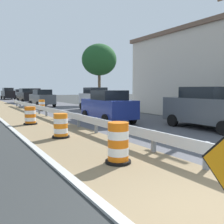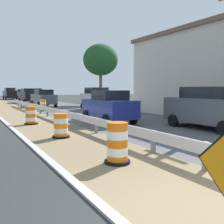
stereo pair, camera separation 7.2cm
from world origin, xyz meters
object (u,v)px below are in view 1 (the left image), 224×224
car_lead_far_lane (8,94)px  car_distant_b (108,106)px  car_trailing_near_lane (96,99)px  traffic_barrel_mid (30,116)px  traffic_barrel_nearest (118,145)px  car_mid_far_lane (208,108)px  traffic_barrel_close (61,127)px  car_lead_near_lane (42,98)px  traffic_barrel_far (42,106)px  car_distant_a (19,94)px  car_distant_c (35,95)px  car_trailing_far_lane (26,96)px

car_lead_far_lane → car_distant_b: 38.82m
car_lead_far_lane → car_trailing_near_lane: bearing=-174.8°
traffic_barrel_mid → traffic_barrel_nearest: bearing=-87.7°
traffic_barrel_mid → car_distant_b: size_ratio=0.23×
traffic_barrel_nearest → car_distant_b: bearing=62.4°
car_distant_b → traffic_barrel_mid: bearing=75.2°
car_distant_b → car_mid_far_lane: bearing=-146.3°
traffic_barrel_mid → car_distant_b: (4.32, -1.27, 0.51)m
car_trailing_near_lane → car_lead_far_lane: (-3.53, 30.65, 0.05)m
traffic_barrel_close → car_lead_near_lane: car_lead_near_lane is taller
traffic_barrel_far → car_lead_near_lane: size_ratio=0.23×
car_trailing_near_lane → car_mid_far_lane: size_ratio=0.91×
traffic_barrel_nearest → traffic_barrel_mid: (-0.36, 8.86, -0.05)m
traffic_barrel_far → car_trailing_near_lane: car_trailing_near_lane is taller
car_distant_a → car_trailing_near_lane: bearing=1.5°
car_distant_a → car_distant_c: bearing=1.2°
car_lead_near_lane → car_trailing_far_lane: (0.02, 8.82, 0.07)m
traffic_barrel_close → car_distant_b: (4.12, 3.36, 0.51)m
car_trailing_far_lane → car_distant_c: size_ratio=1.06×
car_lead_far_lane → car_distant_b: size_ratio=1.12×
car_lead_far_lane → car_trailing_far_lane: (0.47, -14.27, -0.07)m
car_lead_far_lane → car_distant_b: car_lead_far_lane is taller
car_lead_far_lane → car_distant_c: (3.16, -7.94, -0.06)m
car_distant_a → traffic_barrel_nearest: bearing=-6.7°
traffic_barrel_nearest → car_distant_b: (3.96, 7.58, 0.46)m
traffic_barrel_far → car_mid_far_lane: car_mid_far_lane is taller
traffic_barrel_mid → car_trailing_far_lane: size_ratio=0.21×
traffic_barrel_close → car_distant_c: bearing=78.4°
traffic_barrel_nearest → car_mid_far_lane: bearing=21.5°
traffic_barrel_far → car_distant_b: bearing=-81.6°
traffic_barrel_close → car_mid_far_lane: 7.32m
traffic_barrel_nearest → car_distant_b: 8.57m
car_mid_far_lane → car_trailing_near_lane: bearing=178.4°
car_distant_a → car_lead_far_lane: bearing=-29.3°
traffic_barrel_nearest → car_trailing_near_lane: bearing=65.3°
traffic_barrel_close → car_distant_a: (6.92, 47.45, 0.52)m
traffic_barrel_mid → car_lead_far_lane: size_ratio=0.21×
car_lead_near_lane → car_distant_c: (2.72, 15.15, 0.08)m
car_distant_a → car_distant_b: (-2.80, -44.09, -0.01)m
traffic_barrel_close → traffic_barrel_mid: (-0.20, 4.63, -0.00)m
traffic_barrel_far → traffic_barrel_mid: bearing=-108.7°
traffic_barrel_mid → car_distant_a: size_ratio=0.21×
traffic_barrel_far → car_distant_a: car_distant_a is taller
car_distant_a → traffic_barrel_far: bearing=-6.3°
traffic_barrel_mid → car_distant_c: bearing=76.3°
traffic_barrel_close → car_distant_a: 47.95m
traffic_barrel_mid → car_lead_near_lane: bearing=72.7°
car_lead_far_lane → car_distant_a: bearing=-31.4°
traffic_barrel_nearest → car_distant_c: (6.87, 38.46, 0.54)m
traffic_barrel_mid → car_mid_far_lane: size_ratio=0.21×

